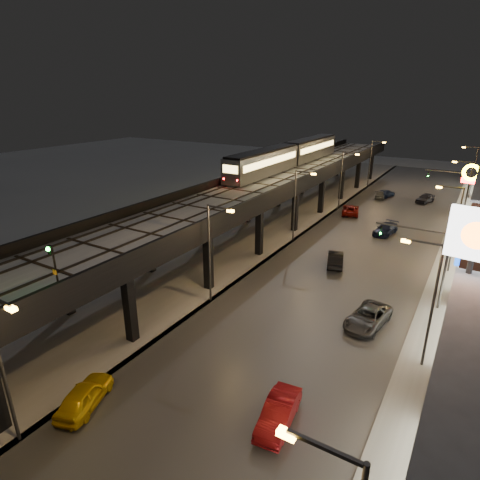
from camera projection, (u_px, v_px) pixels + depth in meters
The scene contains 33 objects.
ground at pixel (102, 390), 25.40m from camera, with size 220.00×220.00×0.00m, color silver.
road_surface at pixel (366, 243), 49.84m from camera, with size 17.00×120.00×0.06m, color #46474D.
sidewalk_right at pixel (456, 259), 44.97m from camera, with size 4.00×120.00×0.14m, color #9FA1A8.
under_viaduct_pavement at pixel (270, 226), 56.39m from camera, with size 11.00×120.00×0.06m, color #9FA1A8.
elevated_viaduct at pixel (260, 191), 51.92m from camera, with size 9.00×100.00×6.30m.
viaduct_trackbed at pixel (260, 185), 51.76m from camera, with size 8.40×100.00×0.32m.
viaduct_parapet_streetside at pixel (292, 186), 49.51m from camera, with size 0.30×100.00×1.10m, color black.
viaduct_parapet_far at pixel (232, 178), 53.73m from camera, with size 0.30×100.00×1.10m, color black.
streetlight_left_0 at pixel (3, 361), 19.78m from camera, with size 2.57×0.28×9.00m.
streetlight_left_1 at pixel (212, 248), 34.23m from camera, with size 2.57×0.28×9.00m.
streetlight_right_1 at pixel (429, 298), 25.90m from camera, with size 2.56×0.28×9.00m.
streetlight_left_2 at pixel (297, 201), 48.67m from camera, with size 2.57×0.28×9.00m.
streetlight_right_2 at pixel (454, 224), 40.34m from camera, with size 2.56×0.28×9.00m.
streetlight_left_3 at pixel (343, 176), 63.11m from camera, with size 2.57×0.28×9.00m.
streetlight_right_3 at pixel (466, 189), 54.79m from camera, with size 2.56×0.28×9.00m.
streetlight_left_4 at pixel (372, 161), 77.56m from camera, with size 2.57×0.28×9.00m.
streetlight_right_4 at pixel (472, 169), 69.23m from camera, with size 2.56×0.28×9.00m.
traffic_light_rig_a at pixel (431, 259), 33.81m from camera, with size 6.10×0.34×7.00m.
traffic_light_rig_b at pixel (459, 189), 57.88m from camera, with size 6.10×0.34×7.00m.
subway_train at pixel (290, 155), 63.76m from camera, with size 2.93×35.33×3.51m.
rail_signal at pixel (52, 259), 23.05m from camera, with size 0.34×0.42×2.92m.
car_taxi at pixel (85, 396), 23.82m from camera, with size 1.75×4.36×1.48m, color #E5B60C.
car_near_white at pixel (335, 259), 43.26m from camera, with size 1.58×4.54×1.50m, color black.
car_mid_silver at pixel (350, 210), 61.48m from camera, with size 2.37×5.14×1.43m, color maroon.
car_mid_dark at pixel (385, 194), 71.53m from camera, with size 1.87×4.60×1.33m, color #0F1939.
car_far_white at pixel (380, 195), 70.80m from camera, with size 1.58×3.94×1.34m, color slate.
car_onc_silver at pixel (279, 414), 22.54m from camera, with size 1.54×4.41×1.45m, color maroon.
car_onc_dark at pixel (368, 318), 32.08m from camera, with size 2.44×5.28×1.47m, color #3F4148.
car_onc_white at pixel (385, 229), 52.80m from camera, with size 1.97×4.84×1.40m, color black.
car_onc_red at pixel (425, 198), 67.93m from camera, with size 1.79×4.46×1.52m, color black.
sign_mcdonalds at pixel (477, 183), 40.94m from camera, with size 3.24×0.74×10.87m.
sign_citgo at pixel (471, 263), 19.98m from camera, with size 2.63×0.39×12.51m.
sign_carwash at pixel (470, 250), 30.16m from camera, with size 1.77×0.35×9.17m.
Camera 1 is at (18.13, -13.02, 17.73)m, focal length 30.00 mm.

